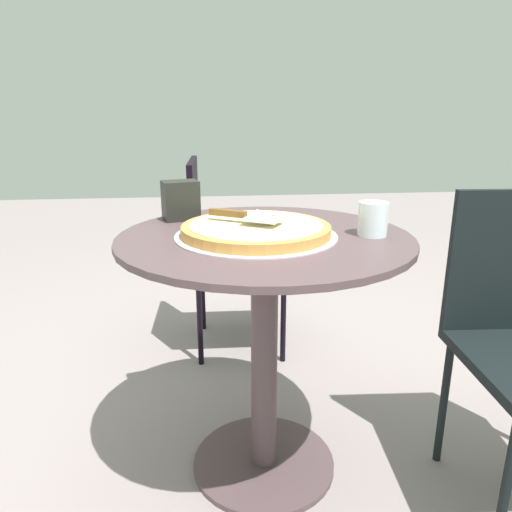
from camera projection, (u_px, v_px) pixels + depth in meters
ground_plane at (264, 464)px, 1.53m from camera, size 10.00×10.00×0.00m
patio_table at (264, 310)px, 1.37m from camera, size 0.81×0.81×0.75m
pizza_on_tray at (256, 230)px, 1.29m from camera, size 0.44×0.44×0.05m
pizza_server at (244, 216)px, 1.29m from camera, size 0.21×0.15×0.02m
drinking_cup at (373, 219)px, 1.29m from camera, size 0.08×0.08×0.09m
napkin_dispenser at (181, 200)px, 1.48m from camera, size 0.12×0.10×0.12m
patio_chair_far at (221, 243)px, 2.17m from camera, size 0.44×0.44×0.87m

